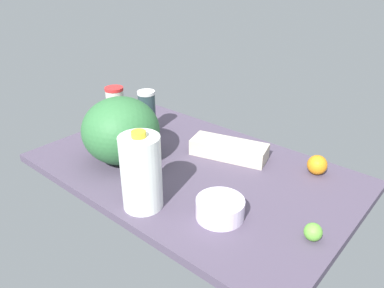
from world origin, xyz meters
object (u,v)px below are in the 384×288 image
(tumbler_cup, at_px, (116,107))
(orange_near_front, at_px, (317,165))
(egg_carton, at_px, (229,149))
(lime_loose, at_px, (313,232))
(shaker_bottle, at_px, (147,112))
(milk_jug, at_px, (141,172))
(mixing_bowl, at_px, (220,208))
(watermelon, at_px, (121,130))

(tumbler_cup, relative_size, orange_near_front, 2.66)
(egg_carton, height_order, lime_loose, egg_carton)
(shaker_bottle, relative_size, milk_jug, 0.73)
(milk_jug, height_order, tumbler_cup, milk_jug)
(egg_carton, distance_m, tumbler_cup, 0.58)
(shaker_bottle, height_order, egg_carton, shaker_bottle)
(milk_jug, xyz_separation_m, tumbler_cup, (0.55, -0.34, -0.03))
(lime_loose, bearing_deg, mixing_bowl, 18.51)
(lime_loose, bearing_deg, egg_carton, -27.79)
(shaker_bottle, xyz_separation_m, orange_near_front, (-0.74, -0.15, -0.06))
(lime_loose, bearing_deg, orange_near_front, -67.48)
(shaker_bottle, relative_size, tumbler_cup, 1.00)
(milk_jug, relative_size, orange_near_front, 3.63)
(shaker_bottle, height_order, watermelon, watermelon)
(milk_jug, height_order, watermelon, milk_jug)
(egg_carton, bearing_deg, milk_jug, 71.99)
(egg_carton, xyz_separation_m, mixing_bowl, (-0.21, 0.33, -0.00))
(egg_carton, bearing_deg, tumbler_cup, -5.57)
(egg_carton, distance_m, lime_loose, 0.53)
(watermelon, bearing_deg, milk_jug, 151.29)
(milk_jug, xyz_separation_m, orange_near_front, (-0.34, -0.55, -0.09))
(egg_carton, relative_size, orange_near_front, 4.16)
(shaker_bottle, xyz_separation_m, tumbler_cup, (0.15, 0.06, -0.00))
(lime_loose, xyz_separation_m, orange_near_front, (0.15, -0.35, 0.01))
(milk_jug, xyz_separation_m, egg_carton, (-0.02, -0.45, -0.09))
(watermelon, relative_size, lime_loose, 5.64)
(mixing_bowl, bearing_deg, milk_jug, 27.17)
(shaker_bottle, relative_size, lime_loose, 3.70)
(watermelon, height_order, lime_loose, watermelon)
(egg_carton, relative_size, watermelon, 1.02)
(orange_near_front, bearing_deg, mixing_bowl, 75.09)
(tumbler_cup, height_order, lime_loose, tumbler_cup)
(shaker_bottle, bearing_deg, egg_carton, -173.60)
(mixing_bowl, distance_m, lime_loose, 0.28)
(orange_near_front, bearing_deg, egg_carton, 17.75)
(watermelon, height_order, orange_near_front, watermelon)
(orange_near_front, bearing_deg, watermelon, 32.56)
(shaker_bottle, relative_size, mixing_bowl, 1.29)
(mixing_bowl, distance_m, watermelon, 0.52)
(egg_carton, xyz_separation_m, tumbler_cup, (0.57, 0.10, 0.07))
(milk_jug, distance_m, watermelon, 0.32)
(egg_carton, relative_size, lime_loose, 5.77)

